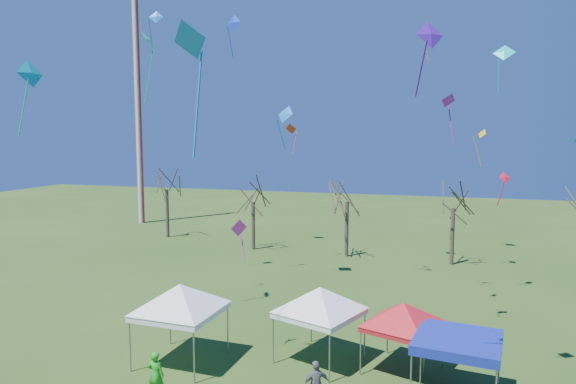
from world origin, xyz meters
name	(u,v)px	position (x,y,z in m)	size (l,w,h in m)	color
radio_mast	(138,114)	(-28.00, 34.00, 12.50)	(0.70, 0.70, 25.00)	silver
tree_0	(166,172)	(-20.85, 27.38, 6.49)	(3.83, 3.83, 8.44)	#3D2D21
tree_1	(253,185)	(-10.77, 24.65, 5.79)	(3.42, 3.42, 7.54)	#3D2D21
tree_2	(347,182)	(-2.37, 24.38, 6.29)	(3.71, 3.71, 8.18)	#3D2D21
tree_3	(454,188)	(6.03, 24.04, 6.08)	(3.59, 3.59, 7.91)	#3D2D21
tent_white_west	(180,289)	(-5.95, 2.33, 3.35)	(4.70, 4.70, 4.15)	gray
tent_white_mid	(320,292)	(-0.04, 4.23, 3.18)	(4.19, 4.19, 3.95)	gray
tent_red	(404,307)	(3.63, 4.18, 2.86)	(3.78, 3.78, 3.54)	gray
tent_blue	(458,342)	(5.77, 2.47, 2.27)	(3.54, 3.54, 2.47)	gray
person_green	(156,375)	(-5.38, -0.75, 0.92)	(0.67, 0.44, 1.84)	green
person_grey	(316,384)	(0.75, 0.28, 0.91)	(1.06, 0.44, 1.82)	slate
kite_19	(505,178)	(8.87, 17.27, 7.41)	(0.93, 0.82, 2.23)	red
kite_5	(191,42)	(-1.50, -4.86, 12.59)	(1.26, 0.95, 3.62)	blue
kite_27	(430,36)	(4.50, -1.44, 13.03)	(0.95, 0.81, 2.22)	#4817A2
kite_13	(291,129)	(-6.19, 20.94, 10.58)	(1.04, 0.78, 2.40)	red
kite_11	(285,114)	(-5.10, 15.63, 11.51)	(1.56, 1.31, 2.95)	blue
kite_17	(448,102)	(5.20, 8.73, 11.73)	(0.98, 0.95, 2.48)	purple
kite_2	(233,23)	(-12.01, 23.59, 19.44)	(1.42, 0.82, 3.46)	#1433D6
kite_25	(504,53)	(6.98, 2.78, 13.06)	(0.84, 0.64, 1.70)	#0DC9B8
kite_18	(427,37)	(4.06, 10.58, 15.15)	(0.38, 0.68, 1.69)	red
kite_8	(149,41)	(-9.76, 6.72, 14.97)	(1.20, 1.50, 3.82)	green
kite_1	(239,229)	(-3.67, 3.70, 5.96)	(0.69, 0.77, 1.87)	#CC2D8B
kite_14	(31,74)	(-13.14, 2.09, 12.91)	(0.94, 1.40, 3.54)	#0CA2B6
kite_7	(156,18)	(-13.22, 13.28, 17.76)	(1.02, 0.83, 2.72)	blue
kite_22	(482,135)	(7.73, 22.13, 10.12)	(1.02, 1.05, 2.70)	#FFAC0D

